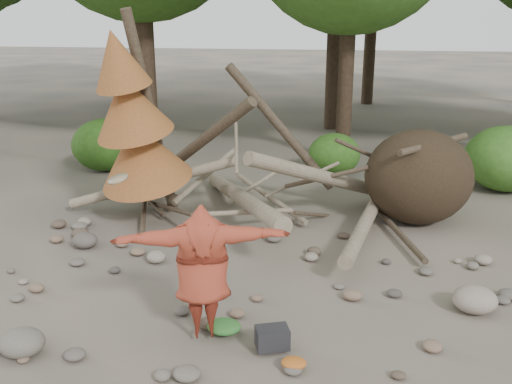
# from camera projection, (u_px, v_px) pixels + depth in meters

# --- Properties ---
(ground) EXTENTS (120.00, 120.00, 0.00)m
(ground) POSITION_uv_depth(u_px,v_px,m) (263.00, 314.00, 8.38)
(ground) COLOR #514C44
(ground) RESTS_ON ground
(deadfall_pile) EXTENTS (8.55, 5.24, 3.30)m
(deadfall_pile) POSITION_uv_depth(u_px,v_px,m) (390.00, 178.00, 11.78)
(deadfall_pile) COLOR #332619
(deadfall_pile) RESTS_ON ground
(dead_conifer) EXTENTS (2.06, 2.16, 4.35)m
(dead_conifer) POSITION_uv_depth(u_px,v_px,m) (134.00, 123.00, 11.38)
(dead_conifer) COLOR #4C3F30
(dead_conifer) RESTS_ON ground
(bush_left) EXTENTS (1.80, 1.80, 1.44)m
(bush_left) POSITION_uv_depth(u_px,v_px,m) (105.00, 145.00, 15.77)
(bush_left) COLOR #295316
(bush_left) RESTS_ON ground
(bush_mid) EXTENTS (1.40, 1.40, 1.12)m
(bush_mid) POSITION_uv_depth(u_px,v_px,m) (334.00, 154.00, 15.43)
(bush_mid) COLOR #366A1E
(bush_mid) RESTS_ON ground
(bush_right) EXTENTS (2.00, 2.00, 1.60)m
(bush_right) POSITION_uv_depth(u_px,v_px,m) (506.00, 159.00, 13.97)
(bush_right) COLOR #437D27
(bush_right) RESTS_ON ground
(frisbee_thrower) EXTENTS (2.46, 1.19, 2.18)m
(frisbee_thrower) POSITION_uv_depth(u_px,v_px,m) (202.00, 271.00, 7.47)
(frisbee_thrower) COLOR #973522
(frisbee_thrower) RESTS_ON ground
(backpack) EXTENTS (0.50, 0.41, 0.28)m
(backpack) POSITION_uv_depth(u_px,v_px,m) (272.00, 342.00, 7.43)
(backpack) COLOR black
(backpack) RESTS_ON ground
(cloth_green) EXTENTS (0.47, 0.39, 0.18)m
(cloth_green) POSITION_uv_depth(u_px,v_px,m) (224.00, 330.00, 7.81)
(cloth_green) COLOR #2E692A
(cloth_green) RESTS_ON ground
(cloth_orange) EXTENTS (0.32, 0.26, 0.12)m
(cloth_orange) POSITION_uv_depth(u_px,v_px,m) (294.00, 366.00, 7.06)
(cloth_orange) COLOR #AC581D
(cloth_orange) RESTS_ON ground
(boulder_front_left) EXTENTS (0.59, 0.53, 0.36)m
(boulder_front_left) POSITION_uv_depth(u_px,v_px,m) (22.00, 342.00, 7.35)
(boulder_front_left) COLOR #6C655A
(boulder_front_left) RESTS_ON ground
(boulder_mid_right) EXTENTS (0.66, 0.59, 0.39)m
(boulder_mid_right) POSITION_uv_depth(u_px,v_px,m) (475.00, 299.00, 8.40)
(boulder_mid_right) COLOR gray
(boulder_mid_right) RESTS_ON ground
(boulder_mid_left) EXTENTS (0.48, 0.43, 0.29)m
(boulder_mid_left) POSITION_uv_depth(u_px,v_px,m) (85.00, 240.00, 10.70)
(boulder_mid_left) COLOR #574F49
(boulder_mid_left) RESTS_ON ground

